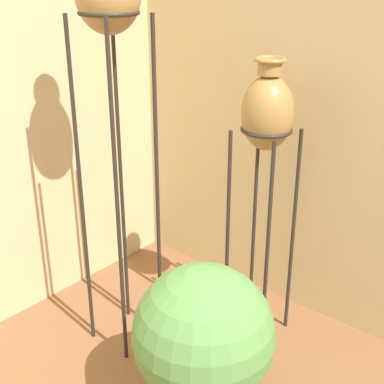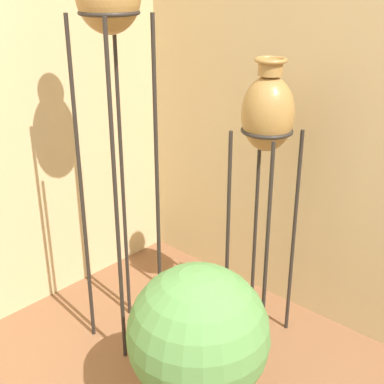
# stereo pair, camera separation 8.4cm
# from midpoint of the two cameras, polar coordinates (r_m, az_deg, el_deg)

# --- Properties ---
(vase_stand_tall) EXTENTS (0.29, 0.29, 2.07)m
(vase_stand_tall) POSITION_cam_midpoint_polar(r_m,az_deg,el_deg) (2.48, -7.85, 18.77)
(vase_stand_tall) COLOR #28231E
(vase_stand_tall) RESTS_ON ground_plane
(vase_stand_medium) EXTENTS (0.27, 0.27, 1.52)m
(vase_stand_medium) POSITION_cam_midpoint_polar(r_m,az_deg,el_deg) (2.62, 8.97, 7.47)
(vase_stand_medium) COLOR #28231E
(vase_stand_medium) RESTS_ON ground_plane
(potted_plant) EXTENTS (0.61, 0.61, 0.78)m
(potted_plant) POSITION_cam_midpoint_polar(r_m,az_deg,el_deg) (2.35, 1.73, -15.53)
(potted_plant) COLOR olive
(potted_plant) RESTS_ON ground_plane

